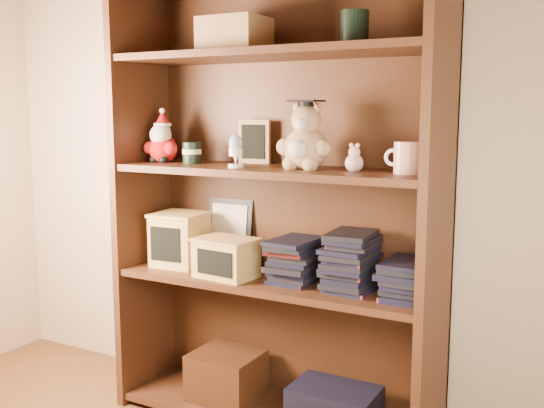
{
  "coord_description": "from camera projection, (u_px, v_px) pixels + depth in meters",
  "views": [
    {
      "loc": [
        1.03,
        -0.64,
        1.15
      ],
      "look_at": [
        -0.05,
        1.3,
        0.82
      ],
      "focal_mm": 42.0,
      "sensor_mm": 36.0,
      "label": 1
    }
  ],
  "objects": [
    {
      "name": "book_stack_left",
      "position": [
        294.0,
        262.0,
        2.23
      ],
      "size": [
        0.14,
        0.2,
        0.14
      ],
      "color": "black",
      "rests_on": "shelf_lower"
    },
    {
      "name": "book_stack_mid",
      "position": [
        352.0,
        262.0,
        2.12
      ],
      "size": [
        0.14,
        0.2,
        0.19
      ],
      "color": "black",
      "rests_on": "shelf_lower"
    },
    {
      "name": "certificate_frame",
      "position": [
        229.0,
        231.0,
        2.52
      ],
      "size": [
        0.2,
        0.05,
        0.25
      ],
      "color": "black",
      "rests_on": "shelf_lower"
    },
    {
      "name": "pencils_box",
      "position": [
        226.0,
        257.0,
        2.29
      ],
      "size": [
        0.23,
        0.18,
        0.14
      ],
      "color": "tan",
      "rests_on": "shelf_lower"
    },
    {
      "name": "chalkboard_plaque",
      "position": [
        254.0,
        142.0,
        2.38
      ],
      "size": [
        0.13,
        0.07,
        0.16
      ],
      "color": "#9E7547",
      "rests_on": "shelf_upper"
    },
    {
      "name": "shelf_upper",
      "position": [
        272.0,
        171.0,
        2.23
      ],
      "size": [
        1.14,
        0.33,
        0.02
      ],
      "color": "#422312",
      "rests_on": "ground"
    },
    {
      "name": "grad_teddy_bear",
      "position": [
        305.0,
        142.0,
        2.14
      ],
      "size": [
        0.2,
        0.17,
        0.24
      ],
      "color": "tan",
      "rests_on": "shelf_upper"
    },
    {
      "name": "pink_figurine",
      "position": [
        354.0,
        160.0,
        2.07
      ],
      "size": [
        0.06,
        0.06,
        0.1
      ],
      "color": "#D2AAA2",
      "rests_on": "shelf_upper"
    },
    {
      "name": "bookcase",
      "position": [
        278.0,
        213.0,
        2.3
      ],
      "size": [
        1.2,
        0.35,
        1.6
      ],
      "color": "#422312",
      "rests_on": "ground"
    },
    {
      "name": "teachers_tin",
      "position": [
        192.0,
        153.0,
        2.39
      ],
      "size": [
        0.07,
        0.07,
        0.08
      ],
      "color": "black",
      "rests_on": "shelf_upper"
    },
    {
      "name": "egg_cup",
      "position": [
        236.0,
        150.0,
        2.2
      ],
      "size": [
        0.05,
        0.05,
        0.12
      ],
      "color": "white",
      "rests_on": "shelf_upper"
    },
    {
      "name": "teacher_mug",
      "position": [
        406.0,
        158.0,
        1.99
      ],
      "size": [
        0.11,
        0.08,
        0.1
      ],
      "color": "silver",
      "rests_on": "shelf_upper"
    },
    {
      "name": "shelf_lower",
      "position": [
        272.0,
        282.0,
        2.29
      ],
      "size": [
        1.14,
        0.33,
        0.02
      ],
      "color": "#422312",
      "rests_on": "ground"
    },
    {
      "name": "treats_box",
      "position": [
        180.0,
        239.0,
        2.46
      ],
      "size": [
        0.21,
        0.21,
        0.21
      ],
      "color": "tan",
      "rests_on": "shelf_lower"
    },
    {
      "name": "book_stack_right",
      "position": [
        408.0,
        281.0,
        2.04
      ],
      "size": [
        0.14,
        0.2,
        0.11
      ],
      "color": "black",
      "rests_on": "shelf_lower"
    },
    {
      "name": "santa_plush",
      "position": [
        162.0,
        142.0,
        2.44
      ],
      "size": [
        0.15,
        0.11,
        0.21
      ],
      "color": "#A50F0F",
      "rests_on": "shelf_upper"
    }
  ]
}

